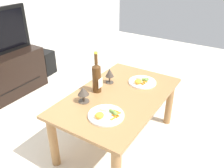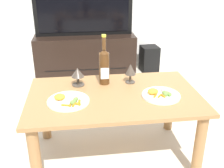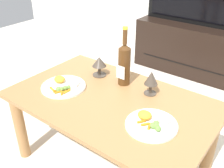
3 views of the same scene
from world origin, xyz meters
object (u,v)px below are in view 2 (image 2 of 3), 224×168
Objects in this scene: floor_speaker at (149,59)px; dinner_plate_right at (161,95)px; dining_table at (114,106)px; tv_screen at (84,13)px; wine_bottle at (104,65)px; goblet_right at (130,70)px; goblet_left at (78,74)px; tv_stand at (85,56)px; dinner_plate_left at (68,100)px.

floor_speaker is 1.81m from dinner_plate_right.
dining_table is 1.82m from floor_speaker.
wine_bottle is (0.09, -1.43, -0.14)m from tv_screen.
goblet_right is (0.28, -1.43, -0.19)m from tv_screen.
goblet_right is (0.38, -0.00, 0.01)m from goblet_left.
tv_stand is at bearing 93.53° from wine_bottle.
goblet_right is at bearing -1.71° from wine_bottle.
goblet_left is at bearing 154.58° from dinner_plate_right.
wine_bottle is 2.55× the size of goblet_right.
tv_stand is 1.72m from dinner_plate_left.
dinner_plate_right is (0.61, 0.00, 0.00)m from dinner_plate_left.
dinner_plate_left is at bearing -166.12° from dining_table.
tv_screen is 1.72m from dinner_plate_left.
goblet_left reaches higher than dinner_plate_left.
wine_bottle is at bearing -122.08° from floor_speaker.
tv_stand is at bearing 94.70° from dining_table.
goblet_left is (-0.93, -1.48, 0.42)m from floor_speaker.
dining_table is 0.30m from goblet_right.
goblet_left reaches higher than dining_table.
tv_screen is 1.44m from wine_bottle.
dining_table is at bearing -85.29° from tv_screen.
dining_table is 0.96× the size of tv_stand.
goblet_right is at bearing -0.00° from goblet_left.
dinner_plate_right is at bearing -37.04° from wine_bottle.
tv_screen reaches higher than dining_table.
goblet_right reaches higher than tv_stand.
dinner_plate_left is (-1.00, -1.73, 0.35)m from floor_speaker.
tv_stand is at bearing 85.85° from goblet_left.
dining_table is 4.53× the size of dinner_plate_right.
dinner_plate_right reaches higher than tv_stand.
goblet_right is (0.19, -0.01, -0.05)m from wine_bottle.
wine_bottle is 1.36× the size of dinner_plate_left.
floor_speaker is at bearing 2.98° from tv_screen.
goblet_left reaches higher than dinner_plate_right.
dinner_plate_left is at bearing -125.33° from floor_speaker.
tv_screen is 1.45m from goblet_left.
goblet_left reaches higher than floor_speaker.
dinner_plate_left is (-0.26, -0.26, -0.13)m from wine_bottle.
tv_screen is at bearing -90.00° from tv_stand.
dining_table is 3.46× the size of floor_speaker.
wine_bottle is at bearing 142.96° from dinner_plate_right.
dinner_plate_left is (-0.17, -1.69, 0.25)m from tv_stand.
tv_screen is at bearing 84.16° from dinner_plate_left.
dinner_plate_right is at bearing -25.42° from goblet_left.
goblet_left is (-0.19, -0.01, -0.05)m from wine_bottle.
tv_stand is 0.84m from floor_speaker.
tv_stand is at bearing 104.45° from dinner_plate_right.
goblet_left is at bearing -94.15° from tv_stand.
wine_bottle is 1.43× the size of dinner_plate_right.
floor_speaker is at bearing 57.65° from goblet_left.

